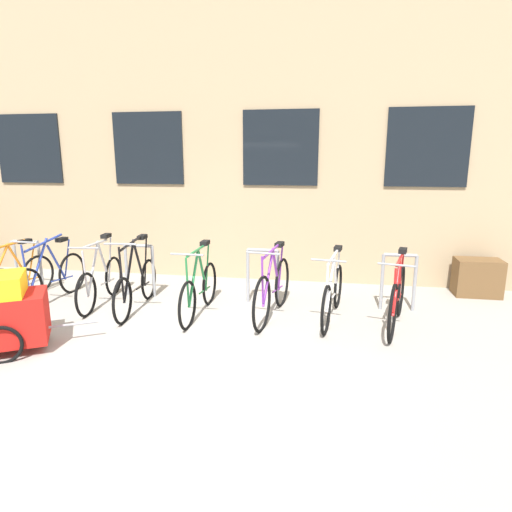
% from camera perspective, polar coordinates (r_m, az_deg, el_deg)
% --- Properties ---
extents(ground_plane, '(42.00, 42.00, 0.00)m').
position_cam_1_polar(ground_plane, '(5.37, -14.40, -11.70)').
color(ground_plane, '#9E998E').
extents(storefront_building, '(28.00, 7.80, 6.02)m').
position_cam_1_polar(storefront_building, '(11.74, -0.50, 16.75)').
color(storefront_building, tan).
rests_on(storefront_building, ground).
extents(bike_rack, '(6.51, 0.05, 0.85)m').
position_cam_1_polar(bike_rack, '(6.85, -7.42, -1.58)').
color(bike_rack, gray).
rests_on(bike_rack, ground).
extents(bicycle_orange, '(0.47, 1.59, 0.98)m').
position_cam_1_polar(bicycle_orange, '(7.72, -29.29, -2.60)').
color(bicycle_orange, black).
rests_on(bicycle_orange, ground).
extents(bicycle_green, '(0.44, 1.67, 1.03)m').
position_cam_1_polar(bicycle_green, '(6.21, -7.45, -4.36)').
color(bicycle_green, black).
rests_on(bicycle_green, ground).
extents(bicycle_blue, '(0.44, 1.72, 1.06)m').
position_cam_1_polar(bicycle_blue, '(7.42, -25.32, -2.63)').
color(bicycle_blue, black).
rests_on(bicycle_blue, ground).
extents(bicycle_purple, '(0.44, 1.77, 1.04)m').
position_cam_1_polar(bicycle_purple, '(6.08, 2.22, -4.36)').
color(bicycle_purple, black).
rests_on(bicycle_purple, ground).
extents(bicycle_white, '(0.44, 1.73, 0.98)m').
position_cam_1_polar(bicycle_white, '(6.11, 10.03, -4.80)').
color(bicycle_white, black).
rests_on(bicycle_white, ground).
extents(bicycle_black, '(0.44, 1.72, 1.11)m').
position_cam_1_polar(bicycle_black, '(6.61, -15.41, -3.60)').
color(bicycle_black, black).
rests_on(bicycle_black, ground).
extents(bicycle_red, '(0.55, 1.71, 1.01)m').
position_cam_1_polar(bicycle_red, '(6.02, 18.04, -5.21)').
color(bicycle_red, black).
rests_on(bicycle_red, ground).
extents(bicycle_silver, '(0.44, 1.64, 1.05)m').
position_cam_1_polar(bicycle_silver, '(7.02, -19.71, -3.04)').
color(bicycle_silver, black).
rests_on(bicycle_silver, ground).
extents(bike_trailer, '(1.41, 1.01, 0.93)m').
position_cam_1_polar(bike_trailer, '(5.76, -30.45, -6.38)').
color(bike_trailer, red).
rests_on(bike_trailer, ground).
extents(planter_box, '(0.70, 0.44, 0.60)m').
position_cam_1_polar(planter_box, '(7.89, 27.04, -2.52)').
color(planter_box, brown).
rests_on(planter_box, ground).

